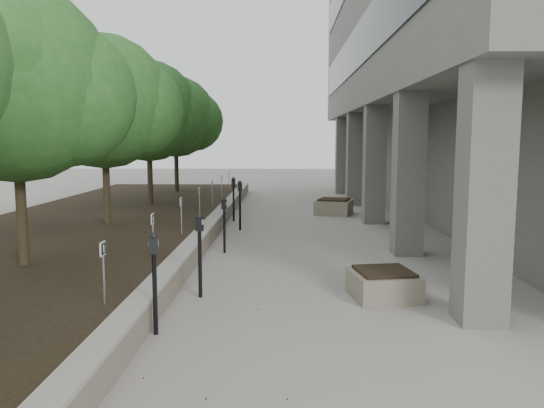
# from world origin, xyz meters

# --- Properties ---
(ground) EXTENTS (90.00, 90.00, 0.00)m
(ground) POSITION_xyz_m (0.00, 0.00, 0.00)
(ground) COLOR gray
(ground) RESTS_ON ground
(retaining_wall) EXTENTS (0.39, 26.00, 0.50)m
(retaining_wall) POSITION_xyz_m (-1.82, 9.00, 0.25)
(retaining_wall) COLOR gray
(retaining_wall) RESTS_ON ground
(planting_bed) EXTENTS (7.00, 26.00, 0.40)m
(planting_bed) POSITION_xyz_m (-5.50, 9.00, 0.20)
(planting_bed) COLOR black
(planting_bed) RESTS_ON ground
(brutalist_building) EXTENTS (13.10, 26.00, 15.00)m
(brutalist_building) POSITION_xyz_m (9.50, 13.00, 7.50)
(brutalist_building) COLOR slate
(brutalist_building) RESTS_ON ground
(crabapple_tree_2) EXTENTS (4.60, 4.00, 5.44)m
(crabapple_tree_2) POSITION_xyz_m (-4.80, 3.00, 3.12)
(crabapple_tree_2) COLOR #275E24
(crabapple_tree_2) RESTS_ON planting_bed
(crabapple_tree_3) EXTENTS (4.60, 4.00, 5.44)m
(crabapple_tree_3) POSITION_xyz_m (-4.80, 8.00, 3.12)
(crabapple_tree_3) COLOR #275E24
(crabapple_tree_3) RESTS_ON planting_bed
(crabapple_tree_4) EXTENTS (4.60, 4.00, 5.44)m
(crabapple_tree_4) POSITION_xyz_m (-4.80, 13.00, 3.12)
(crabapple_tree_4) COLOR #275E24
(crabapple_tree_4) RESTS_ON planting_bed
(crabapple_tree_5) EXTENTS (4.60, 4.00, 5.44)m
(crabapple_tree_5) POSITION_xyz_m (-4.80, 18.00, 3.12)
(crabapple_tree_5) COLOR #275E24
(crabapple_tree_5) RESTS_ON planting_bed
(parking_sign_2) EXTENTS (0.04, 0.22, 0.96)m
(parking_sign_2) POSITION_xyz_m (-2.35, 0.50, 0.88)
(parking_sign_2) COLOR black
(parking_sign_2) RESTS_ON planting_bed
(parking_sign_3) EXTENTS (0.04, 0.22, 0.96)m
(parking_sign_3) POSITION_xyz_m (-2.35, 3.50, 0.88)
(parking_sign_3) COLOR black
(parking_sign_3) RESTS_ON planting_bed
(parking_sign_4) EXTENTS (0.04, 0.22, 0.96)m
(parking_sign_4) POSITION_xyz_m (-2.35, 6.50, 0.88)
(parking_sign_4) COLOR black
(parking_sign_4) RESTS_ON planting_bed
(parking_sign_5) EXTENTS (0.04, 0.22, 0.96)m
(parking_sign_5) POSITION_xyz_m (-2.35, 9.50, 0.88)
(parking_sign_5) COLOR black
(parking_sign_5) RESTS_ON planting_bed
(parking_sign_6) EXTENTS (0.04, 0.22, 0.96)m
(parking_sign_6) POSITION_xyz_m (-2.35, 12.50, 0.88)
(parking_sign_6) COLOR black
(parking_sign_6) RESTS_ON planting_bed
(parking_sign_7) EXTENTS (0.04, 0.22, 0.96)m
(parking_sign_7) POSITION_xyz_m (-2.35, 15.50, 0.88)
(parking_sign_7) COLOR black
(parking_sign_7) RESTS_ON planting_bed
(parking_sign_8) EXTENTS (0.04, 0.22, 0.96)m
(parking_sign_8) POSITION_xyz_m (-2.35, 18.50, 0.88)
(parking_sign_8) COLOR black
(parking_sign_8) RESTS_ON planting_bed
(parking_meter_1) EXTENTS (0.17, 0.14, 1.53)m
(parking_meter_1) POSITION_xyz_m (-1.55, 0.34, 0.77)
(parking_meter_1) COLOR black
(parking_meter_1) RESTS_ON ground
(parking_meter_2) EXTENTS (0.18, 0.15, 1.55)m
(parking_meter_2) POSITION_xyz_m (-1.18, 2.21, 0.77)
(parking_meter_2) COLOR black
(parking_meter_2) RESTS_ON ground
(parking_meter_3) EXTENTS (0.17, 0.14, 1.41)m
(parking_meter_3) POSITION_xyz_m (-1.17, 6.03, 0.70)
(parking_meter_3) COLOR black
(parking_meter_3) RESTS_ON ground
(parking_meter_4) EXTENTS (0.18, 0.15, 1.57)m
(parking_meter_4) POSITION_xyz_m (-1.06, 9.45, 0.79)
(parking_meter_4) COLOR black
(parking_meter_4) RESTS_ON ground
(parking_meter_5) EXTENTS (0.15, 0.11, 1.55)m
(parking_meter_5) POSITION_xyz_m (-1.44, 11.28, 0.78)
(parking_meter_5) COLOR black
(parking_meter_5) RESTS_ON ground
(planter_front) EXTENTS (1.29, 1.29, 0.52)m
(planter_front) POSITION_xyz_m (2.15, 2.25, 0.26)
(planter_front) COLOR gray
(planter_front) RESTS_ON ground
(planter_back) EXTENTS (1.62, 1.62, 0.60)m
(planter_back) POSITION_xyz_m (2.24, 13.12, 0.30)
(planter_back) COLOR gray
(planter_back) RESTS_ON ground
(berry_scatter) EXTENTS (3.30, 14.10, 0.02)m
(berry_scatter) POSITION_xyz_m (-0.10, 5.00, 0.01)
(berry_scatter) COLOR maroon
(berry_scatter) RESTS_ON ground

